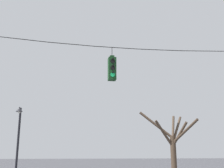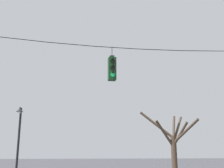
{
  "view_description": "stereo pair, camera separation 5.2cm",
  "coord_description": "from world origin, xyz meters",
  "views": [
    {
      "loc": [
        -2.31,
        -11.62,
        2.06
      ],
      "look_at": [
        -0.25,
        0.2,
        5.02
      ],
      "focal_mm": 45.0,
      "sensor_mm": 36.0,
      "label": 1
    },
    {
      "loc": [
        -2.25,
        -11.62,
        2.06
      ],
      "look_at": [
        -0.25,
        0.2,
        5.02
      ],
      "focal_mm": 45.0,
      "sensor_mm": 36.0,
      "label": 2
    }
  ],
  "objects": [
    {
      "name": "span_wire",
      "position": [
        0.0,
        0.2,
        6.85
      ],
      "size": [
        14.45,
        0.03,
        0.35
      ],
      "color": "black"
    },
    {
      "name": "traffic_light_near_right_pole",
      "position": [
        -0.25,
        0.2,
        5.73
      ],
      "size": [
        0.34,
        0.46,
        1.54
      ],
      "color": "#143819"
    },
    {
      "name": "street_lamp",
      "position": [
        -4.66,
        4.35,
        2.99
      ],
      "size": [
        0.36,
        0.64,
        4.51
      ],
      "color": "black",
      "rests_on": "ground_plane"
    },
    {
      "name": "bare_tree",
      "position": [
        6.01,
        9.09,
        2.73
      ],
      "size": [
        4.02,
        4.2,
        5.28
      ],
      "color": "#423326",
      "rests_on": "ground_plane"
    }
  ]
}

